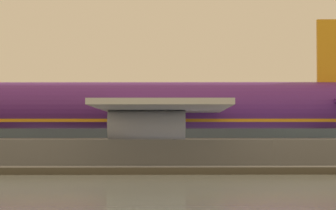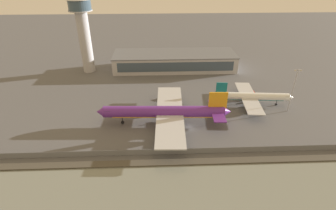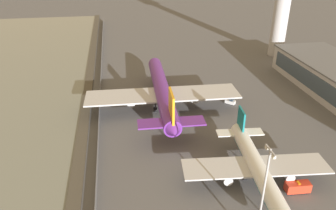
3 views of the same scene
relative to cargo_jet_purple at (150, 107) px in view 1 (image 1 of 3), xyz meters
name	(u,v)px [view 1 (image 1 of 3)]	position (x,y,z in m)	size (l,w,h in m)	color
ground_plane	(247,163)	(9.46, -3.74, -5.59)	(500.00, 500.00, 0.00)	#565659
shoreline_seawall	(283,170)	(9.46, -24.24, -5.34)	(320.00, 3.00, 0.50)	#474238
perimeter_fence	(273,155)	(9.46, -19.74, -4.39)	(280.00, 0.10, 2.41)	slate
cargo_jet_purple	(150,107)	(0.00, 0.00, 0.00)	(55.11, 47.70, 14.66)	#602889
baggage_tug	(159,150)	(1.24, 22.29, -4.79)	(3.33, 3.45, 1.80)	white
terminal_building	(190,123)	(7.41, 62.37, -0.68)	(74.38, 22.38, 9.81)	#B2B2B7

